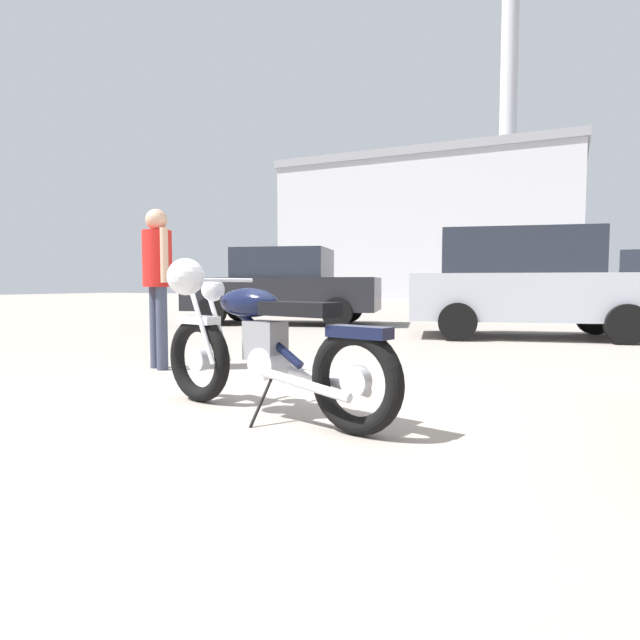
% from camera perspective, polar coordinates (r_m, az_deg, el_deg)
% --- Properties ---
extents(ground_plane, '(80.00, 80.00, 0.00)m').
position_cam_1_polar(ground_plane, '(3.72, -6.38, -9.99)').
color(ground_plane, gray).
extents(vintage_motorcycle, '(2.03, 0.78, 1.07)m').
position_cam_1_polar(vintage_motorcycle, '(3.61, -6.52, -2.47)').
color(vintage_motorcycle, black).
rests_on(vintage_motorcycle, ground_plane).
extents(bystander, '(0.41, 0.30, 1.66)m').
position_cam_1_polar(bystander, '(5.81, -16.93, 4.97)').
color(bystander, '#383D51').
rests_on(bystander, ground_plane).
extents(dark_sedan_left, '(4.12, 2.32, 1.78)m').
position_cam_1_polar(dark_sedan_left, '(9.52, 21.07, 3.76)').
color(dark_sedan_left, black).
rests_on(dark_sedan_left, ground_plane).
extents(pale_sedan_back, '(4.45, 2.52, 1.67)m').
position_cam_1_polar(pale_sedan_back, '(11.93, -3.90, 3.58)').
color(pale_sedan_back, black).
rests_on(pale_sedan_back, ground_plane).
extents(industrial_building, '(19.50, 13.80, 19.48)m').
position_cam_1_polar(industrial_building, '(39.19, 12.33, 9.23)').
color(industrial_building, '#B2B2B7').
rests_on(industrial_building, ground_plane).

